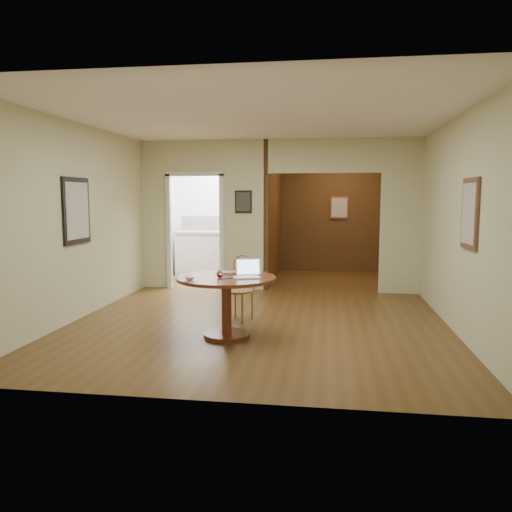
# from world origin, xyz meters

# --- Properties ---
(floor) EXTENTS (5.00, 5.00, 0.00)m
(floor) POSITION_xyz_m (0.00, 0.00, 0.00)
(floor) COLOR #4F3616
(floor) RESTS_ON ground
(room_shell) EXTENTS (5.20, 7.50, 5.00)m
(room_shell) POSITION_xyz_m (-0.47, 3.10, 1.29)
(room_shell) COLOR white
(room_shell) RESTS_ON ground
(dining_table) EXTENTS (1.19, 1.19, 0.74)m
(dining_table) POSITION_xyz_m (-0.28, -0.61, 0.55)
(dining_table) COLOR brown
(dining_table) RESTS_ON ground
(chair) EXTENTS (0.49, 0.49, 0.90)m
(chair) POSITION_xyz_m (-0.26, 0.28, 0.50)
(chair) COLOR #985636
(chair) RESTS_ON ground
(open_laptop) EXTENTS (0.36, 0.36, 0.21)m
(open_laptop) POSITION_xyz_m (-0.03, -0.61, 0.80)
(open_laptop) COLOR white
(open_laptop) RESTS_ON dining_table
(closed_laptop) EXTENTS (0.37, 0.28, 0.03)m
(closed_laptop) POSITION_xyz_m (-0.29, -0.41, 0.75)
(closed_laptop) COLOR #B2B2B7
(closed_laptop) RESTS_ON dining_table
(mouse) EXTENTS (0.12, 0.08, 0.05)m
(mouse) POSITION_xyz_m (-0.65, -0.90, 0.76)
(mouse) COLOR white
(mouse) RESTS_ON dining_table
(wine_glass) EXTENTS (0.08, 0.08, 0.09)m
(wine_glass) POSITION_xyz_m (-0.35, -0.68, 0.79)
(wine_glass) COLOR white
(wine_glass) RESTS_ON dining_table
(pen) EXTENTS (0.13, 0.08, 0.01)m
(pen) POSITION_xyz_m (-0.25, -0.77, 0.75)
(pen) COLOR #0B1850
(pen) RESTS_ON dining_table
(kitchen_cabinet) EXTENTS (2.06, 0.60, 0.94)m
(kitchen_cabinet) POSITION_xyz_m (-1.35, 4.20, 0.47)
(kitchen_cabinet) COLOR white
(kitchen_cabinet) RESTS_ON ground
(grocery_bag) EXTENTS (0.37, 0.35, 0.29)m
(grocery_bag) POSITION_xyz_m (-0.82, 4.20, 1.09)
(grocery_bag) COLOR beige
(grocery_bag) RESTS_ON kitchen_cabinet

